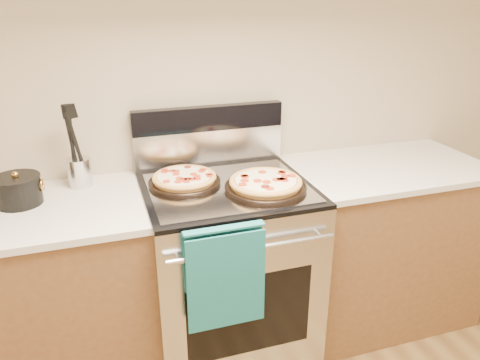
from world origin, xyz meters
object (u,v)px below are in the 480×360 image
object	(u,v)px
saucepan	(18,191)
pepperoni_pizza_front	(266,184)
pepperoni_pizza_back	(184,179)
utensil_crock	(80,172)
range_body	(228,273)

from	to	relation	value
saucepan	pepperoni_pizza_front	bearing A→B (deg)	-11.38
pepperoni_pizza_back	pepperoni_pizza_front	world-z (taller)	pepperoni_pizza_front
utensil_crock	pepperoni_pizza_back	bearing A→B (deg)	-19.79
saucepan	utensil_crock	bearing A→B (deg)	27.13
pepperoni_pizza_back	saucepan	distance (m)	0.70
range_body	saucepan	bearing A→B (deg)	173.19
pepperoni_pizza_back	utensil_crock	bearing A→B (deg)	160.21
utensil_crock	saucepan	world-z (taller)	utensil_crock
range_body	pepperoni_pizza_front	xyz separation A→B (m)	(0.15, -0.10, 0.50)
pepperoni_pizza_front	utensil_crock	distance (m)	0.85
pepperoni_pizza_back	saucepan	xyz separation A→B (m)	(-0.70, 0.04, 0.02)
range_body	utensil_crock	size ratio (longest dim) A/B	6.75
range_body	pepperoni_pizza_front	distance (m)	0.53
pepperoni_pizza_back	pepperoni_pizza_front	size ratio (longest dim) A/B	0.90
pepperoni_pizza_back	utensil_crock	world-z (taller)	utensil_crock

